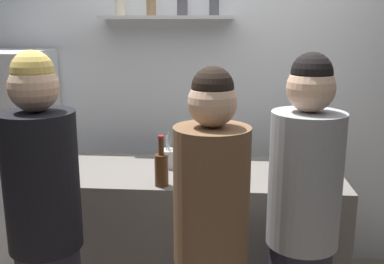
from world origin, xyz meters
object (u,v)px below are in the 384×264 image
(wine_bottle_amber_glass, at_px, (161,168))
(person_brown_jacket, at_px, (211,251))
(person_grey_hoodie, at_px, (302,234))
(wine_bottle_green_glass, at_px, (290,151))
(water_bottle_plastic, at_px, (194,170))
(person_blonde, at_px, (46,236))
(baking_pan, at_px, (218,170))
(utensil_holder, at_px, (169,158))
(refrigerator, at_px, (9,166))

(wine_bottle_amber_glass, xyz_separation_m, person_brown_jacket, (0.30, -0.52, -0.22))
(wine_bottle_amber_glass, height_order, person_grey_hoodie, person_grey_hoodie)
(wine_bottle_green_glass, xyz_separation_m, person_brown_jacket, (-0.46, -0.87, -0.24))
(wine_bottle_green_glass, bearing_deg, wine_bottle_amber_glass, -155.27)
(water_bottle_plastic, height_order, person_blonde, person_blonde)
(wine_bottle_green_glass, distance_m, person_blonde, 1.52)
(baking_pan, distance_m, person_blonde, 1.08)
(baking_pan, distance_m, utensil_holder, 0.34)
(water_bottle_plastic, xyz_separation_m, person_brown_jacket, (0.12, -0.50, -0.22))
(utensil_holder, distance_m, wine_bottle_amber_glass, 0.34)
(person_blonde, bearing_deg, person_brown_jacket, -71.30)
(utensil_holder, height_order, person_brown_jacket, person_brown_jacket)
(wine_bottle_amber_glass, bearing_deg, water_bottle_plastic, -4.36)
(wine_bottle_green_glass, height_order, person_grey_hoodie, person_grey_hoodie)
(baking_pan, relative_size, water_bottle_plastic, 1.51)
(baking_pan, relative_size, person_blonde, 0.20)
(baking_pan, bearing_deg, water_bottle_plastic, -118.58)
(person_brown_jacket, bearing_deg, person_grey_hoodie, -167.37)
(refrigerator, height_order, baking_pan, refrigerator)
(water_bottle_plastic, bearing_deg, person_blonde, -143.21)
(utensil_holder, relative_size, wine_bottle_amber_glass, 0.76)
(wine_bottle_amber_glass, xyz_separation_m, person_blonde, (-0.48, -0.51, -0.18))
(wine_bottle_amber_glass, relative_size, person_blonde, 0.17)
(baking_pan, distance_m, person_brown_jacket, 0.76)
(wine_bottle_green_glass, height_order, water_bottle_plastic, wine_bottle_green_glass)
(utensil_holder, xyz_separation_m, person_brown_jacket, (0.30, -0.86, -0.17))
(person_grey_hoodie, height_order, person_blonde, person_blonde)
(refrigerator, xyz_separation_m, person_brown_jacket, (1.52, -1.14, -0.00))
(utensil_holder, bearing_deg, baking_pan, -19.84)
(water_bottle_plastic, relative_size, person_grey_hoodie, 0.13)
(person_blonde, bearing_deg, baking_pan, -27.84)
(water_bottle_plastic, relative_size, person_blonde, 0.13)
(wine_bottle_green_glass, distance_m, person_grey_hoodie, 0.75)
(wine_bottle_amber_glass, height_order, person_brown_jacket, person_brown_jacket)
(refrigerator, height_order, wine_bottle_amber_glass, refrigerator)
(refrigerator, relative_size, person_brown_jacket, 0.99)
(baking_pan, distance_m, water_bottle_plastic, 0.28)
(person_grey_hoodie, bearing_deg, person_blonde, -165.24)
(baking_pan, height_order, utensil_holder, utensil_holder)
(water_bottle_plastic, height_order, person_brown_jacket, person_brown_jacket)
(utensil_holder, distance_m, water_bottle_plastic, 0.40)
(utensil_holder, height_order, person_blonde, person_blonde)
(baking_pan, distance_m, person_grey_hoodie, 0.74)
(wine_bottle_amber_glass, distance_m, water_bottle_plastic, 0.19)
(refrigerator, bearing_deg, person_grey_hoodie, -27.01)
(refrigerator, bearing_deg, person_brown_jacket, -36.85)
(wine_bottle_green_glass, bearing_deg, water_bottle_plastic, -147.63)
(water_bottle_plastic, distance_m, person_grey_hoodie, 0.68)
(wine_bottle_amber_glass, xyz_separation_m, water_bottle_plastic, (0.18, -0.01, -0.00))
(wine_bottle_amber_glass, distance_m, person_grey_hoodie, 0.84)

